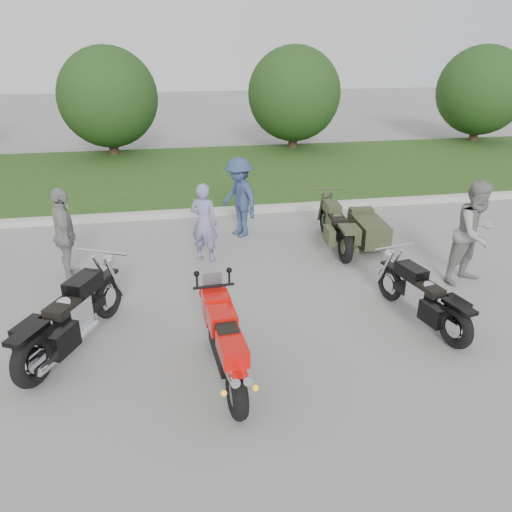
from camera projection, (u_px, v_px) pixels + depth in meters
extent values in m
plane|color=gray|center=(254.00, 342.00, 7.38)|extent=(80.00, 80.00, 0.00)
cube|color=#B7B5AC|center=(213.00, 212.00, 12.76)|extent=(60.00, 0.30, 0.15)
cube|color=#3C6121|center=(200.00, 173.00, 16.51)|extent=(60.00, 8.00, 0.14)
cylinder|color=#3F2B1C|center=(113.00, 141.00, 18.83)|extent=(0.36, 0.36, 1.20)
sphere|color=#1D3513|center=(108.00, 97.00, 18.19)|extent=(3.60, 3.60, 3.60)
cylinder|color=#3F2B1C|center=(293.00, 136.00, 19.98)|extent=(0.36, 0.36, 1.20)
sphere|color=#1D3513|center=(294.00, 94.00, 19.35)|extent=(3.60, 3.60, 3.60)
cylinder|color=#3F2B1C|center=(474.00, 130.00, 21.30)|extent=(0.36, 0.36, 1.20)
sphere|color=#1D3513|center=(481.00, 90.00, 20.67)|extent=(3.60, 3.60, 3.60)
torus|color=black|center=(237.00, 394.00, 5.82)|extent=(0.24, 0.64, 0.63)
torus|color=black|center=(215.00, 330.00, 7.13)|extent=(0.16, 0.61, 0.61)
cube|color=black|center=(225.00, 345.00, 6.33)|extent=(0.35, 0.93, 0.35)
cube|color=red|center=(221.00, 317.00, 6.43)|extent=(0.38, 0.58, 0.26)
cube|color=red|center=(232.00, 349.00, 5.83)|extent=(0.34, 0.58, 0.22)
cube|color=black|center=(227.00, 329.00, 6.09)|extent=(0.29, 0.37, 0.10)
cube|color=red|center=(216.00, 306.00, 6.77)|extent=(0.37, 0.43, 0.40)
cylinder|color=silver|center=(232.00, 376.00, 5.63)|extent=(0.14, 0.48, 0.22)
cylinder|color=silver|center=(244.00, 374.00, 5.66)|extent=(0.14, 0.48, 0.22)
torus|color=black|center=(33.00, 360.00, 6.35)|extent=(0.49, 0.75, 0.74)
torus|color=black|center=(108.00, 297.00, 7.94)|extent=(0.42, 0.68, 0.70)
cube|color=black|center=(74.00, 319.00, 7.11)|extent=(0.79, 1.28, 0.15)
cube|color=silver|center=(73.00, 314.00, 7.07)|extent=(0.51, 0.58, 0.38)
cube|color=black|center=(83.00, 284.00, 7.24)|extent=(0.54, 0.67, 0.24)
cube|color=black|center=(64.00, 307.00, 6.85)|extent=(0.51, 0.62, 0.13)
cube|color=black|center=(27.00, 333.00, 6.19)|extent=(0.48, 0.64, 0.07)
cylinder|color=silver|center=(71.00, 344.00, 6.78)|extent=(0.63, 1.12, 0.11)
torus|color=black|center=(456.00, 327.00, 7.16)|extent=(0.29, 0.66, 0.64)
torus|color=black|center=(390.00, 284.00, 8.49)|extent=(0.24, 0.61, 0.60)
cube|color=black|center=(421.00, 299.00, 7.79)|extent=(0.44, 1.15, 0.13)
cube|color=silver|center=(421.00, 295.00, 7.76)|extent=(0.36, 0.47, 0.33)
cube|color=black|center=(412.00, 272.00, 7.90)|extent=(0.37, 0.56, 0.21)
cube|color=black|center=(429.00, 289.00, 7.57)|extent=(0.36, 0.52, 0.11)
cube|color=black|center=(459.00, 307.00, 7.02)|extent=(0.31, 0.55, 0.06)
cylinder|color=silver|center=(443.00, 314.00, 7.62)|extent=(0.31, 1.04, 0.09)
torus|color=black|center=(345.00, 247.00, 9.90)|extent=(0.22, 0.70, 0.69)
torus|color=black|center=(325.00, 220.00, 11.43)|extent=(0.16, 0.65, 0.65)
cube|color=black|center=(335.00, 228.00, 10.63)|extent=(0.30, 1.23, 0.14)
cube|color=#363D23|center=(335.00, 225.00, 10.60)|extent=(0.33, 0.47, 0.35)
cube|color=#363D23|center=(332.00, 208.00, 10.76)|extent=(0.32, 0.57, 0.22)
cube|color=black|center=(337.00, 219.00, 10.39)|extent=(0.32, 0.52, 0.12)
cube|color=#363D23|center=(347.00, 229.00, 9.76)|extent=(0.26, 0.57, 0.06)
cylinder|color=#363D23|center=(347.00, 240.00, 10.38)|extent=(0.17, 1.12, 0.10)
cube|color=#363D23|center=(368.00, 229.00, 10.62)|extent=(0.64, 1.35, 0.46)
torus|color=black|center=(379.00, 234.00, 10.70)|extent=(0.16, 0.57, 0.57)
imported|color=gray|center=(204.00, 222.00, 9.86)|extent=(0.69, 0.62, 1.59)
imported|color=gray|center=(475.00, 233.00, 8.89)|extent=(1.11, 0.99, 1.90)
imported|color=navy|center=(239.00, 197.00, 11.10)|extent=(1.09, 1.32, 1.78)
imported|color=gray|center=(65.00, 235.00, 8.99)|extent=(0.67, 1.10, 1.76)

